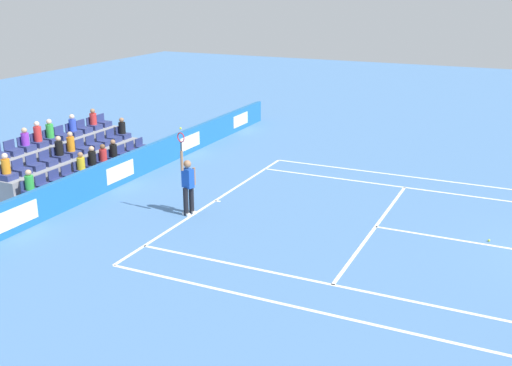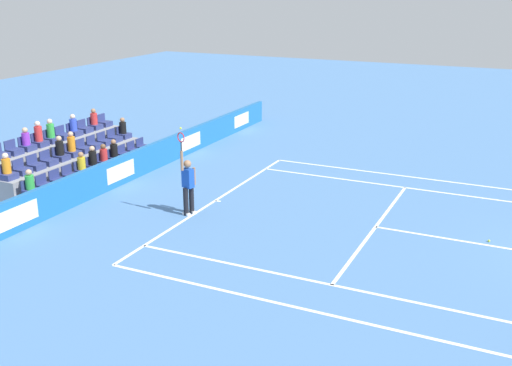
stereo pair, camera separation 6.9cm
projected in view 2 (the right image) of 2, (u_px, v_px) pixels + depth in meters
The scene contains 12 objects.
line_baseline at pixel (215, 201), 20.54m from camera, with size 10.97×0.10×0.01m, color white.
line_service at pixel (376, 227), 18.32m from camera, with size 8.23×0.10×0.01m, color white.
line_centre_service at pixel (488, 245), 17.02m from camera, with size 0.10×6.40×0.01m, color white.
line_singles_sideline_left at pixel (350, 289), 14.60m from camera, with size 0.10×11.89×0.01m, color white.
line_singles_sideline_right at pixel (418, 189), 21.67m from camera, with size 0.10×11.89×0.01m, color white.
line_doubles_sideline_left at pixel (332, 315), 13.42m from camera, with size 0.10×11.89×0.01m, color white.
line_doubles_sideline_right at pixel (425, 179), 22.85m from camera, with size 0.10×11.89×0.01m, color white.
line_centre_mark at pixel (218, 201), 20.50m from camera, with size 0.10×0.20×0.01m, color white.
sponsor_barrier at pixel (118, 171), 21.99m from camera, with size 24.34×0.22×1.04m.
tennis_player at pixel (188, 184), 19.03m from camera, with size 0.51×0.42×2.85m.
stadium_stand at pixel (68, 163), 22.91m from camera, with size 6.82×2.85×2.21m.
loose_tennis_ball at pixel (489, 241), 17.25m from camera, with size 0.07×0.07×0.07m, color #D1E533.
Camera 2 is at (16.92, -2.40, 6.94)m, focal length 42.86 mm.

